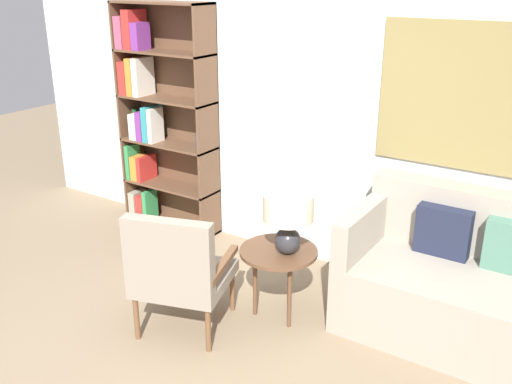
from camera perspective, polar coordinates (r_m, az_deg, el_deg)
name	(u,v)px	position (r m, az deg, el deg)	size (l,w,h in m)	color
wall_back	(331,102)	(4.47, 7.49, 8.95)	(6.40, 0.08, 2.70)	silver
bookshelf	(156,116)	(5.32, -10.00, 7.48)	(0.94, 0.30, 2.06)	brown
armchair	(177,268)	(3.75, -7.87, -7.57)	(0.73, 0.73, 0.89)	brown
couch	(503,296)	(4.01, 23.50, -9.54)	(1.99, 0.86, 0.94)	#9E9384
side_table	(278,257)	(3.93, 2.26, -6.49)	(0.54, 0.54, 0.51)	brown
table_lamp	(288,214)	(3.75, 3.24, -2.25)	(0.34, 0.34, 0.43)	#2D2D33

